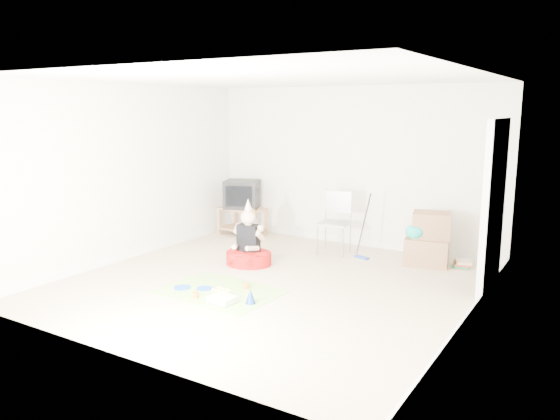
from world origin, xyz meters
The scene contains 16 objects.
ground centered at (0.00, 0.00, 0.00)m, with size 5.00×5.00×0.00m, color #CBB592.
doorway_recess centered at (2.48, 1.20, 1.02)m, with size 0.02×0.90×2.05m, color black.
tv_stand centered at (-1.91, 2.05, 0.29)m, with size 0.84×0.57×0.49m.
crt_tv centered at (-1.91, 2.05, 0.74)m, with size 0.58×0.48×0.50m, color black.
folding_chair centered at (0.04, 1.78, 0.49)m, with size 0.51×0.49×1.00m.
cardboard_boxes centered at (1.47, 1.94, 0.37)m, with size 0.69×0.60×0.77m.
floor_mop centered at (0.53, 1.75, 0.26)m, with size 0.25×0.32×0.97m.
book_pile centered at (1.94, 2.10, 0.05)m, with size 0.29×0.33×0.10m.
seated_woman centered at (-0.74, 0.57, 0.21)m, with size 0.77×0.77×0.97m.
party_mat centered at (-0.37, -0.60, 0.00)m, with size 1.45×1.05×0.01m, color #E53092.
birthday_cake centered at (-0.09, -0.91, 0.04)m, with size 0.31×0.25×0.14m.
blue_plate_near centered at (-0.59, -0.63, 0.01)m, with size 0.20×0.20×0.01m, color blue.
blue_plate_far centered at (-0.85, -0.75, 0.01)m, with size 0.22×0.22×0.01m, color blue.
orange_cup_near centered at (-0.14, -0.34, 0.04)m, with size 0.07×0.07×0.08m, color #D36017.
orange_cup_far centered at (-0.46, -0.94, 0.04)m, with size 0.07×0.07×0.08m, color #D36017.
blue_party_hat centered at (0.21, -0.75, 0.10)m, with size 0.12×0.12×0.18m, color #1838AA.
Camera 1 is at (3.67, -5.72, 2.25)m, focal length 35.00 mm.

